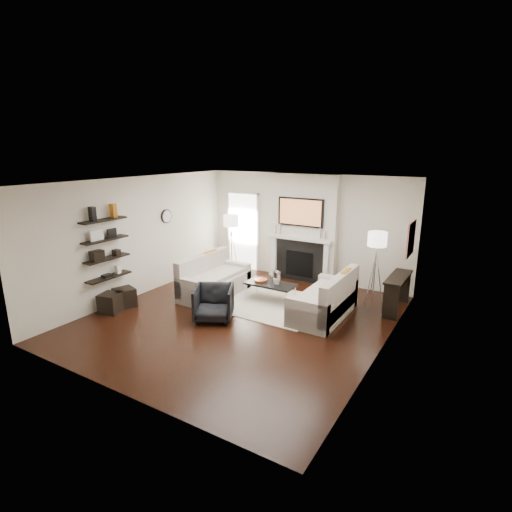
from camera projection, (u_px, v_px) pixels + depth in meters
The scene contains 71 objects.
room_envelope at pixel (240, 253), 7.66m from camera, with size 6.00×6.00×6.00m.
chimney_breast at pixel (303, 228), 10.03m from camera, with size 1.80×0.25×2.70m, color silver.
fireplace_surround at pixel (300, 261), 10.14m from camera, with size 1.30×0.02×1.04m, color black.
firebox at pixel (299, 264), 10.15m from camera, with size 0.75×0.02×0.65m, color black.
mantel_pilaster_l at pixel (274, 257), 10.47m from camera, with size 0.12×0.08×1.10m, color white.
mantel_pilaster_r at pixel (326, 264), 9.75m from camera, with size 0.12×0.08×1.10m, color white.
mantel_shelf at pixel (299, 239), 9.94m from camera, with size 1.70×0.18×0.07m, color white.
tv_body at pixel (301, 212), 9.79m from camera, with size 1.20×0.06×0.70m, color black.
tv_screen at pixel (300, 212), 9.76m from camera, with size 1.10×0.01×0.62m, color #BF723F.
candlestick_l_tall at pixel (280, 229), 10.18m from camera, with size 0.04×0.04×0.30m, color silver.
candlestick_l_short at pixel (276, 230), 10.25m from camera, with size 0.04×0.04×0.24m, color silver.
candlestick_r_tall at pixel (320, 234), 9.63m from camera, with size 0.04×0.04×0.30m, color silver.
candlestick_r_short at pixel (325, 235), 9.57m from camera, with size 0.04×0.04×0.24m, color silver.
hallway_panel at pixel (243, 232), 11.12m from camera, with size 0.90×0.02×2.10m, color white.
door_trim_l at pixel (229, 230), 11.35m from camera, with size 0.06×0.06×2.16m, color white.
door_trim_r at pixel (258, 234), 10.87m from camera, with size 0.06×0.06×2.16m, color white.
door_trim_top at pixel (243, 193), 10.83m from camera, with size 1.02×0.06×0.06m, color white.
rug at pixel (263, 301), 8.86m from camera, with size 2.60×2.00×0.01m, color beige.
loveseat_left_base at pixel (215, 286), 9.22m from camera, with size 0.85×1.80×0.42m, color beige.
loveseat_left_back at pixel (203, 271), 9.31m from camera, with size 0.18×1.80×0.80m, color beige.
loveseat_left_arm_n at pixel (192, 293), 8.53m from camera, with size 0.85×0.18×0.60m, color beige.
loveseat_left_arm_s at pixel (235, 273), 9.87m from camera, with size 0.85×0.18×0.60m, color beige.
loveseat_left_cushion at pixel (216, 276), 9.13m from camera, with size 0.63×1.44×0.10m, color beige.
pillow_left_orange at pixel (211, 260), 9.50m from camera, with size 0.10×0.42×0.42m, color #B76916.
pillow_left_charcoal at pixel (195, 266), 9.01m from camera, with size 0.10×0.40×0.40m, color black.
loveseat_right_base at pixel (323, 306), 8.06m from camera, with size 0.85×1.80×0.42m, color beige.
loveseat_right_back at pixel (340, 294), 7.81m from camera, with size 0.18×1.80×0.80m, color beige.
loveseat_right_arm_n at pixel (307, 316), 7.37m from camera, with size 0.85×0.18×0.60m, color beige.
loveseat_right_arm_s at pixel (337, 290), 8.70m from camera, with size 0.85×0.18×0.60m, color beige.
loveseat_right_cushion at pixel (321, 294), 8.02m from camera, with size 0.63×1.44×0.10m, color beige.
pillow_right_orange at pixel (346, 280), 8.00m from camera, with size 0.10×0.42×0.42m, color #B76916.
pillow_right_charcoal at pixel (335, 290), 7.51m from camera, with size 0.10×0.40×0.40m, color black.
coffee_table at pixel (271, 284), 8.79m from camera, with size 1.10×0.55×0.04m, color black.
coffee_leg_nw at pixel (246, 292), 8.92m from camera, with size 0.02×0.02×0.38m, color silver.
coffee_leg_ne at pixel (286, 300), 8.42m from camera, with size 0.02×0.02×0.38m, color silver.
coffee_leg_sw at pixel (256, 286), 9.28m from camera, with size 0.02×0.02×0.38m, color silver.
coffee_leg_se at pixel (295, 294), 8.78m from camera, with size 0.02×0.02×0.38m, color silver.
hurricane_glass at pixel (277, 278), 8.68m from camera, with size 0.17×0.17×0.30m, color white.
hurricane_candle at pixel (277, 281), 8.70m from camera, with size 0.09×0.09×0.13m, color white.
copper_bowl at pixel (261, 280), 8.91m from camera, with size 0.29×0.29×0.05m, color #CC5122.
armchair at pixel (214, 301), 7.86m from camera, with size 0.73×0.68×0.75m, color black.
lamp_left_post at pixel (232, 252), 10.75m from camera, with size 0.02×0.02×1.20m, color silver.
lamp_left_shade at pixel (231, 221), 10.53m from camera, with size 0.40×0.40×0.30m, color white.
lamp_left_leg_a at pixel (235, 252), 10.69m from camera, with size 0.02×0.02×1.25m, color silver.
lamp_left_leg_b at pixel (232, 251), 10.85m from camera, with size 0.02×0.02×1.25m, color silver.
lamp_left_leg_c at pixel (228, 252), 10.70m from camera, with size 0.02×0.02×1.25m, color silver.
lamp_right_post at pixel (374, 277), 8.60m from camera, with size 0.02×0.02×1.20m, color silver.
lamp_right_shade at pixel (377, 239), 8.38m from camera, with size 0.40×0.40×0.30m, color white.
lamp_right_leg_a at pixel (379, 278), 8.54m from camera, with size 0.02×0.02×1.25m, color silver.
lamp_right_leg_b at pixel (373, 276), 8.71m from camera, with size 0.02×0.02×1.25m, color silver.
lamp_right_leg_c at pixel (370, 278), 8.55m from camera, with size 0.02×0.02×1.25m, color silver.
console_top at pixel (399, 277), 8.21m from camera, with size 0.35×1.20×0.04m, color black.
console_leg_n at pixel (391, 303), 7.86m from camera, with size 0.30×0.04×0.71m, color black.
console_leg_s at pixel (403, 287), 8.76m from camera, with size 0.30×0.04×0.71m, color black.
wall_art at pixel (411, 239), 7.93m from camera, with size 0.03×0.70×0.70m, color #A76353.
shelf_bottom at pixel (109, 277), 8.31m from camera, with size 0.25×1.00×0.04m, color black.
shelf_lower at pixel (107, 258), 8.21m from camera, with size 0.25×1.00×0.04m, color black.
shelf_upper at pixel (105, 240), 8.10m from camera, with size 0.25×1.00×0.04m, color black.
shelf_top at pixel (103, 220), 8.00m from camera, with size 0.25×1.00×0.04m, color black.
decor_magfile_a at pixel (92, 214), 7.77m from camera, with size 0.12×0.10×0.28m, color black.
decor_magfile_b at pixel (113, 211), 8.18m from camera, with size 0.12×0.10×0.28m, color #B76916.
decor_frame_a at pixel (97, 235), 7.92m from camera, with size 0.04×0.30×0.22m, color white.
decor_frame_b at pixel (112, 233), 8.22m from camera, with size 0.04×0.22×0.18m, color black.
decor_wine_rack at pixel (97, 255), 7.99m from camera, with size 0.18×0.25×0.20m, color black.
decor_box_small at pixel (116, 252), 8.39m from camera, with size 0.15×0.12×0.12m, color black.
decor_books at pixel (107, 276), 8.27m from camera, with size 0.14×0.20×0.05m, color black.
decor_box_tall at pixel (118, 269), 8.48m from camera, with size 0.10×0.10×0.18m, color white.
clock_rim at pixel (166, 216), 9.68m from camera, with size 0.34×0.34×0.04m, color black.
clock_face at pixel (167, 216), 9.66m from camera, with size 0.29×0.29×0.01m, color white.
ottoman_near at pixel (125, 297), 8.56m from camera, with size 0.40×0.40×0.40m, color black.
ottoman_far at pixel (111, 303), 8.26m from camera, with size 0.40×0.40×0.40m, color black.
Camera 1 is at (4.11, -6.18, 3.28)m, focal length 28.00 mm.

